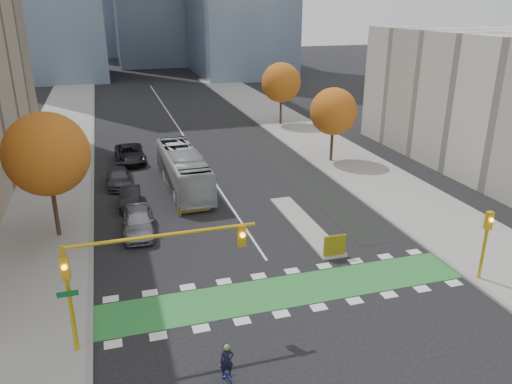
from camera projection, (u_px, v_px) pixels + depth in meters
ground at (297, 306)px, 25.14m from camera, size 300.00×300.00×0.00m
sidewalk_west at (46, 196)px, 39.36m from camera, size 7.00×120.00×0.15m
sidewalk_east at (354, 165)px, 46.66m from camera, size 7.00×120.00×0.15m
curb_west at (92, 191)px, 40.31m from camera, size 0.30×120.00×0.16m
curb_east at (320, 169)px, 45.71m from camera, size 0.30×120.00×0.16m
bike_crossing at (287, 291)px, 26.48m from camera, size 20.00×3.00×0.01m
centre_line at (179, 128)px, 60.93m from camera, size 0.15×70.00×0.01m
bike_lane_paint at (261, 144)px, 54.01m from camera, size 2.50×50.00×0.01m
median_island at (304, 224)px, 34.25m from camera, size 1.60×10.00×0.16m
hazard_board at (335, 245)px, 29.70m from camera, size 1.40×0.12×1.30m
tree_west at (47, 154)px, 30.64m from camera, size 5.20×5.20×8.22m
tree_east_near at (333, 112)px, 46.34m from camera, size 4.40×4.40×7.08m
tree_east_far at (281, 83)px, 60.66m from camera, size 4.80×4.80×7.65m
traffic_signal_west at (130, 263)px, 21.11m from camera, size 8.53×0.56×5.20m
traffic_signal_east at (486, 235)px, 26.55m from camera, size 0.35×0.43×4.10m
cyclist at (227, 372)px, 19.70m from camera, size 0.63×1.73×1.99m
bus at (183, 169)px, 40.61m from camera, size 3.06×11.71×3.24m
parked_car_a at (138, 221)px, 32.86m from camera, size 2.31×5.10×1.70m
parked_car_b at (130, 198)px, 37.32m from camera, size 1.78×4.22×1.36m
parked_car_c at (118, 177)px, 41.62m from camera, size 1.94×4.70×1.36m
parked_car_d at (130, 154)px, 47.70m from camera, size 2.74×5.79×1.60m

